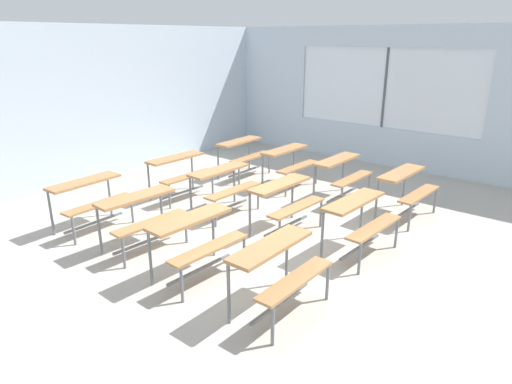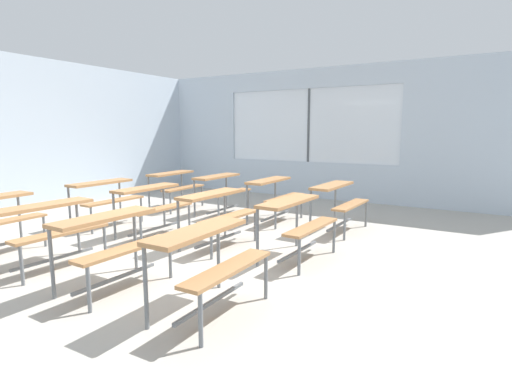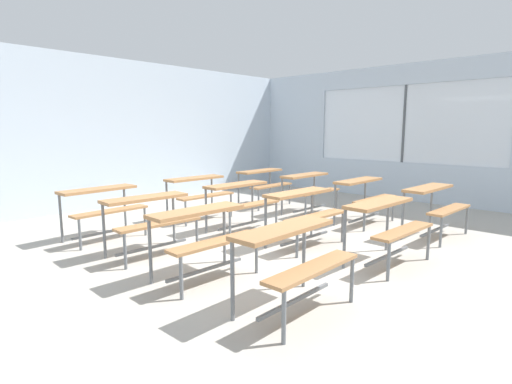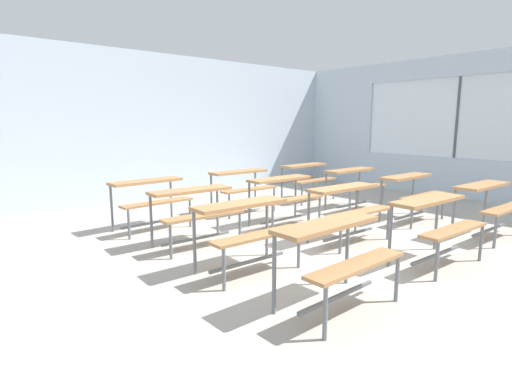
% 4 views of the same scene
% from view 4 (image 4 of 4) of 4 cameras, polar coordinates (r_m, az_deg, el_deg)
% --- Properties ---
extents(ground, '(10.00, 9.00, 0.05)m').
position_cam_4_polar(ground, '(5.29, 8.49, -8.10)').
color(ground, '#ADA89E').
extents(wall_back, '(10.00, 0.12, 3.00)m').
position_cam_4_polar(wall_back, '(8.68, -14.40, 8.94)').
color(wall_back, silver).
rests_on(wall_back, ground).
extents(wall_right, '(0.12, 9.00, 3.00)m').
position_cam_4_polar(wall_right, '(9.35, 30.31, 7.63)').
color(wall_right, silver).
rests_on(wall_right, ground).
extents(desk_bench_r0c0, '(1.11, 0.60, 0.74)m').
position_cam_4_polar(desk_bench_r0c0, '(3.52, 11.44, -7.40)').
color(desk_bench_r0c0, '#A87547').
rests_on(desk_bench_r0c0, ground).
extents(desk_bench_r0c1, '(1.12, 0.63, 0.74)m').
position_cam_4_polar(desk_bench_r0c1, '(4.96, 24.35, -3.05)').
color(desk_bench_r0c1, '#A87547').
rests_on(desk_bench_r0c1, ground).
extents(desk_bench_r0c2, '(1.12, 0.63, 0.74)m').
position_cam_4_polar(desk_bench_r0c2, '(6.48, 30.41, -0.68)').
color(desk_bench_r0c2, '#A87547').
rests_on(desk_bench_r0c2, ground).
extents(desk_bench_r1c0, '(1.12, 0.62, 0.74)m').
position_cam_4_polar(desk_bench_r1c0, '(4.30, -1.39, -4.04)').
color(desk_bench_r1c0, '#A87547').
rests_on(desk_bench_r1c0, ground).
extents(desk_bench_r1c1, '(1.12, 0.63, 0.74)m').
position_cam_4_polar(desk_bench_r1c1, '(5.51, 13.06, -1.19)').
color(desk_bench_r1c1, '#A87547').
rests_on(desk_bench_r1c1, ground).
extents(desk_bench_r1c2, '(1.10, 0.60, 0.74)m').
position_cam_4_polar(desk_bench_r1c2, '(7.00, 21.38, 0.70)').
color(desk_bench_r1c2, '#A87547').
rests_on(desk_bench_r1c2, ground).
extents(desk_bench_r2c0, '(1.12, 0.64, 0.74)m').
position_cam_4_polar(desk_bench_r2c0, '(5.24, -8.73, -1.63)').
color(desk_bench_r2c0, '#A87547').
rests_on(desk_bench_r2c0, ground).
extents(desk_bench_r2c1, '(1.11, 0.61, 0.74)m').
position_cam_4_polar(desk_bench_r2c1, '(6.26, 4.04, 0.36)').
color(desk_bench_r2c1, '#A87547').
rests_on(desk_bench_r2c1, ground).
extents(desk_bench_r2c2, '(1.11, 0.61, 0.74)m').
position_cam_4_polar(desk_bench_r2c2, '(7.61, 13.86, 1.79)').
color(desk_bench_r2c2, '#A87547').
rests_on(desk_bench_r2c2, ground).
extents(desk_bench_r3c0, '(1.13, 0.64, 0.74)m').
position_cam_4_polar(desk_bench_r3c0, '(6.20, -14.89, -0.05)').
color(desk_bench_r3c0, '#A87547').
rests_on(desk_bench_r3c0, ground).
extents(desk_bench_r3c1, '(1.11, 0.61, 0.74)m').
position_cam_4_polar(desk_bench_r3c1, '(7.15, -1.98, 1.57)').
color(desk_bench_r3c1, '#A87547').
rests_on(desk_bench_r3c1, ground).
extents(desk_bench_r3c2, '(1.11, 0.62, 0.74)m').
position_cam_4_polar(desk_bench_r3c2, '(8.32, 7.37, 2.66)').
color(desk_bench_r3c2, '#A87547').
rests_on(desk_bench_r3c2, ground).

